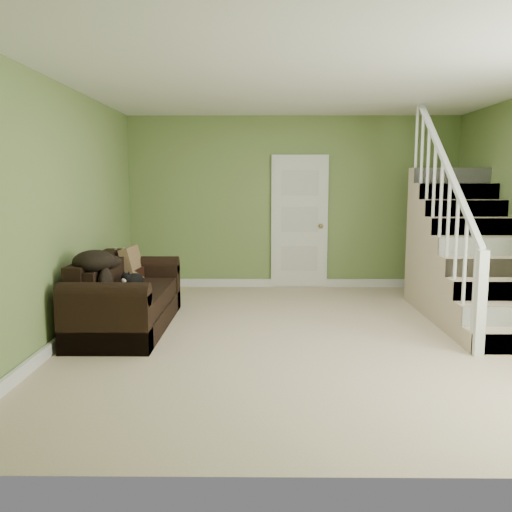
{
  "coord_description": "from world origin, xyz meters",
  "views": [
    {
      "loc": [
        -0.49,
        -5.55,
        1.63
      ],
      "look_at": [
        -0.54,
        0.42,
        0.8
      ],
      "focal_mm": 38.0,
      "sensor_mm": 36.0,
      "label": 1
    }
  ],
  "objects_px": {
    "cat": "(134,281)",
    "sofa": "(124,301)",
    "banana": "(122,295)",
    "side_table": "(124,288)"
  },
  "relations": [
    {
      "from": "side_table",
      "to": "cat",
      "type": "relative_size",
      "value": 1.72
    },
    {
      "from": "banana",
      "to": "side_table",
      "type": "bearing_deg",
      "value": 72.06
    },
    {
      "from": "sofa",
      "to": "cat",
      "type": "height_order",
      "value": "sofa"
    },
    {
      "from": "cat",
      "to": "sofa",
      "type": "bearing_deg",
      "value": -115.95
    },
    {
      "from": "side_table",
      "to": "banana",
      "type": "height_order",
      "value": "side_table"
    },
    {
      "from": "sofa",
      "to": "cat",
      "type": "xyz_separation_m",
      "value": [
        0.09,
        0.1,
        0.21
      ]
    },
    {
      "from": "side_table",
      "to": "cat",
      "type": "distance_m",
      "value": 0.74
    },
    {
      "from": "side_table",
      "to": "banana",
      "type": "bearing_deg",
      "value": -76.82
    },
    {
      "from": "cat",
      "to": "banana",
      "type": "bearing_deg",
      "value": -71.63
    },
    {
      "from": "cat",
      "to": "banana",
      "type": "xyz_separation_m",
      "value": [
        0.0,
        -0.53,
        -0.06
      ]
    }
  ]
}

